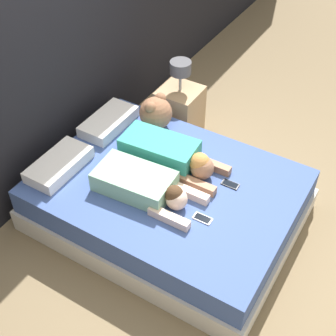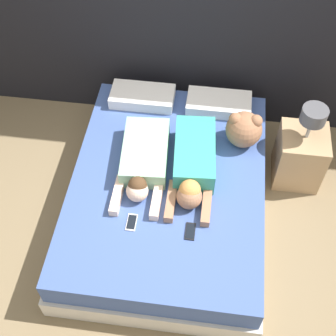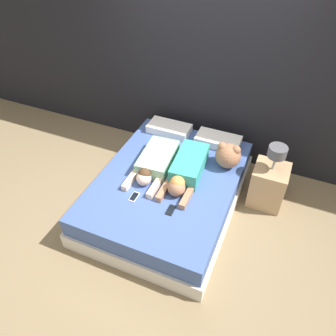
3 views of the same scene
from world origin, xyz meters
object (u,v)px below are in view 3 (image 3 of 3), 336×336
Objects in this scene: cell_phone_left at (134,197)px; cell_phone_right at (171,210)px; pillow_head_right at (218,140)px; plush_toy at (228,155)px; bed at (168,191)px; pillow_head_left at (169,128)px; person_left at (155,162)px; nightstand at (268,183)px; person_right at (186,170)px.

cell_phone_left and cell_phone_right have the same top height.
pillow_head_right is 0.47m from plush_toy.
plush_toy reaches higher than cell_phone_right.
pillow_head_left reaches higher than bed.
cell_phone_right is 1.03m from plush_toy.
pillow_head_right is 0.97m from person_left.
cell_phone_left is at bearing -143.90° from nightstand.
cell_phone_right is at bearing -66.40° from pillow_head_left.
person_right is (0.20, 0.09, 0.34)m from bed.
nightstand reaches higher than pillow_head_right.
bed is 1.25m from nightstand.
bed is 6.66× the size of plush_toy.
pillow_head_left is 1.00× the size of pillow_head_right.
cell_phone_left is at bearing -84.26° from pillow_head_left.
cell_phone_right is (0.04, -0.56, -0.10)m from person_right.
person_left reaches higher than pillow_head_right.
pillow_head_right is 3.94× the size of cell_phone_left.
person_left reaches higher than bed.
pillow_head_left is at bearing 113.60° from cell_phone_right.
nightstand reaches higher than bed.
pillow_head_left is 0.96m from person_right.
bed is 0.99m from pillow_head_left.
person_left is at bearing -79.82° from pillow_head_left.
bed is at bearing -140.16° from plush_toy.
nightstand is at bearing -12.95° from pillow_head_left.
cell_phone_left is (-0.58, -1.33, -0.05)m from pillow_head_right.
cell_phone_left is 1.25m from plush_toy.
bed is 0.56m from cell_phone_left.
person_right reaches higher than pillow_head_right.
cell_phone_left is at bearing 177.51° from cell_phone_right.
pillow_head_left is 0.63× the size of person_left.
cell_phone_left reaches higher than bed.
nightstand is at bearing 18.13° from person_left.
pillow_head_right is 1.35m from cell_phone_right.
bed is 0.57m from cell_phone_right.
cell_phone_left is at bearing -90.74° from person_left.
person_right is at bearing -0.27° from person_left.
plush_toy is (0.59, 0.49, 0.40)m from bed.
person_left is 0.41m from person_right.
pillow_head_right is at bearing 120.54° from plush_toy.
person_left is 1.44m from nightstand.
plush_toy is (0.23, -0.39, 0.11)m from pillow_head_right.
person_left is at bearing 89.26° from cell_phone_left.
nightstand is (0.54, 0.05, -0.31)m from plush_toy.
cell_phone_right is at bearing -2.49° from cell_phone_left.
plush_toy reaches higher than pillow_head_right.
pillow_head_right is at bearing 78.36° from person_right.
pillow_head_left is 1.80× the size of plush_toy.
pillow_head_left is 1.34m from cell_phone_left.
person_left is 0.73m from cell_phone_right.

